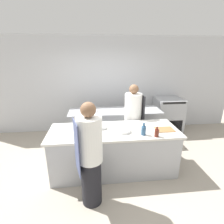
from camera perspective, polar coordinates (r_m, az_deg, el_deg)
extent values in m
plane|color=#A89E8E|center=(3.88, 0.58, -18.03)|extent=(16.00, 16.00, 0.00)
cube|color=silver|center=(5.31, -2.09, 8.73)|extent=(8.00, 0.06, 2.80)
cube|color=#A8AAAF|center=(3.64, 0.61, -12.60)|extent=(2.42, 0.88, 0.86)
cube|color=silver|center=(3.43, 0.63, -6.16)|extent=(2.52, 0.92, 0.04)
cube|color=#A8AAAF|center=(4.72, 0.99, -4.91)|extent=(2.29, 0.67, 0.86)
cube|color=#A8AAAF|center=(4.55, 1.02, 0.28)|extent=(2.39, 0.70, 0.04)
cube|color=#A8AAAF|center=(5.61, 17.76, -0.94)|extent=(0.79, 0.69, 1.03)
cube|color=black|center=(5.41, 18.92, -4.46)|extent=(0.63, 0.01, 0.36)
cube|color=black|center=(5.18, 19.74, 2.77)|extent=(0.67, 0.01, 0.06)
cylinder|color=black|center=(3.00, -6.72, -21.60)|extent=(0.32, 0.32, 0.78)
cylinder|color=white|center=(2.58, -7.35, -8.97)|extent=(0.37, 0.37, 0.70)
cube|color=#4C567F|center=(2.60, -11.46, -11.49)|extent=(0.10, 0.35, 0.81)
sphere|color=brown|center=(2.40, -7.80, 0.75)|extent=(0.22, 0.22, 0.22)
cylinder|color=black|center=(4.35, 6.54, -7.91)|extent=(0.34, 0.34, 0.76)
cylinder|color=white|center=(4.07, 6.91, 1.22)|extent=(0.39, 0.39, 0.68)
cube|color=#2D2D33|center=(4.18, 9.42, 0.19)|extent=(0.08, 0.37, 0.80)
sphere|color=brown|center=(3.96, 7.17, 7.41)|extent=(0.21, 0.21, 0.21)
cylinder|color=#19471E|center=(3.53, -8.54, -3.85)|extent=(0.06, 0.06, 0.15)
cylinder|color=#19471E|center=(3.50, -8.63, -2.23)|extent=(0.03, 0.03, 0.06)
cylinder|color=silver|center=(3.70, -4.62, -2.03)|extent=(0.06, 0.06, 0.23)
cylinder|color=silver|center=(3.64, -4.69, 0.31)|extent=(0.03, 0.03, 0.09)
cylinder|color=#5B2319|center=(3.23, 14.39, -6.69)|extent=(0.08, 0.08, 0.14)
cylinder|color=#5B2319|center=(3.19, 14.52, -5.17)|extent=(0.04, 0.04, 0.05)
cylinder|color=#2D5175|center=(3.24, 10.25, -6.01)|extent=(0.09, 0.09, 0.17)
cylinder|color=#2D5175|center=(3.19, 10.37, -4.13)|extent=(0.04, 0.04, 0.06)
cylinder|color=#B7BABC|center=(3.46, -3.23, -5.04)|extent=(0.18, 0.18, 0.05)
cylinder|color=white|center=(3.33, 3.67, -6.05)|extent=(0.28, 0.28, 0.06)
cylinder|color=white|center=(3.27, -7.78, -6.57)|extent=(0.26, 0.26, 0.07)
cylinder|color=#33477F|center=(3.74, -11.19, -3.27)|extent=(0.08, 0.08, 0.09)
cube|color=olive|center=(3.57, 16.78, -5.48)|extent=(0.35, 0.26, 0.01)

